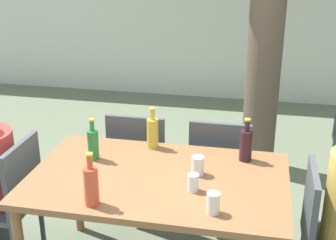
% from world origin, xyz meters
% --- Properties ---
extents(dining_table_front, '(1.56, 0.97, 0.76)m').
position_xyz_m(dining_table_front, '(0.00, 0.00, 0.69)').
color(dining_table_front, brown).
rests_on(dining_table_front, ground_plane).
extents(patio_chair_0, '(0.44, 0.44, 0.90)m').
position_xyz_m(patio_chair_0, '(-1.01, 0.00, 0.51)').
color(patio_chair_0, '#474C51').
rests_on(patio_chair_0, ground_plane).
extents(patio_chair_1, '(0.44, 0.44, 0.90)m').
position_xyz_m(patio_chair_1, '(1.01, 0.00, 0.51)').
color(patio_chair_1, '#474C51').
rests_on(patio_chair_1, ground_plane).
extents(patio_chair_2, '(0.44, 0.44, 0.90)m').
position_xyz_m(patio_chair_2, '(-0.31, 0.72, 0.51)').
color(patio_chair_2, '#474C51').
rests_on(patio_chair_2, ground_plane).
extents(patio_chair_3, '(0.44, 0.44, 0.90)m').
position_xyz_m(patio_chair_3, '(0.31, 0.72, 0.51)').
color(patio_chair_3, '#474C51').
rests_on(patio_chair_3, ground_plane).
extents(green_bottle_0, '(0.07, 0.07, 0.28)m').
position_xyz_m(green_bottle_0, '(-0.46, 0.15, 0.87)').
color(green_bottle_0, '#287A38').
rests_on(green_bottle_0, dining_table_front).
extents(soda_bottle_1, '(0.08, 0.08, 0.30)m').
position_xyz_m(soda_bottle_1, '(-0.28, -0.38, 0.88)').
color(soda_bottle_1, '#DB4C2D').
rests_on(soda_bottle_1, dining_table_front).
extents(wine_bottle_2, '(0.08, 0.08, 0.29)m').
position_xyz_m(wine_bottle_2, '(0.50, 0.33, 0.87)').
color(wine_bottle_2, '#331923').
rests_on(wine_bottle_2, dining_table_front).
extents(oil_cruet_3, '(0.08, 0.08, 0.29)m').
position_xyz_m(oil_cruet_3, '(-0.13, 0.40, 0.87)').
color(oil_cruet_3, gold).
rests_on(oil_cruet_3, dining_table_front).
extents(drinking_glass_0, '(0.06, 0.06, 0.10)m').
position_xyz_m(drinking_glass_0, '(0.23, -0.13, 0.81)').
color(drinking_glass_0, white).
rests_on(drinking_glass_0, dining_table_front).
extents(drinking_glass_1, '(0.08, 0.08, 0.12)m').
position_xyz_m(drinking_glass_1, '(0.23, 0.07, 0.82)').
color(drinking_glass_1, silver).
rests_on(drinking_glass_1, dining_table_front).
extents(drinking_glass_2, '(0.07, 0.07, 0.12)m').
position_xyz_m(drinking_glass_2, '(0.37, -0.33, 0.82)').
color(drinking_glass_2, silver).
rests_on(drinking_glass_2, dining_table_front).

